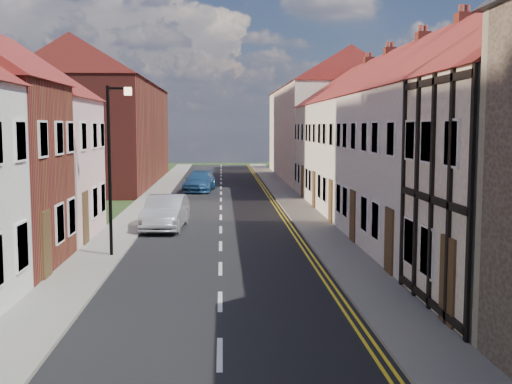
{
  "coord_description": "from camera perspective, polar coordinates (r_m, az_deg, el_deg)",
  "views": [
    {
      "loc": [
        0.06,
        -2.85,
        4.71
      ],
      "look_at": [
        1.45,
        22.92,
        2.05
      ],
      "focal_mm": 45.0,
      "sensor_mm": 36.0,
      "label": 1
    }
  ],
  "objects": [
    {
      "name": "road",
      "position": [
        33.18,
        -3.15,
        -2.27
      ],
      "size": [
        7.0,
        90.0,
        0.02
      ],
      "primitive_type": "cube",
      "color": "black",
      "rests_on": "ground"
    },
    {
      "name": "lamppost",
      "position": [
        23.2,
        -12.7,
        2.84
      ],
      "size": [
        0.88,
        0.15,
        6.0
      ],
      "color": "black",
      "rests_on": "pavement_left"
    },
    {
      "name": "cottage_r_white_far",
      "position": [
        38.28,
        10.94,
        5.43
      ],
      "size": [
        8.3,
        5.2,
        9.0
      ],
      "color": "silver",
      "rests_on": "ground"
    },
    {
      "name": "block_right_far",
      "position": [
        58.58,
        6.04,
        6.42
      ],
      "size": [
        8.3,
        24.2,
        10.5
      ],
      "color": "white",
      "rests_on": "ground"
    },
    {
      "name": "pavement_right",
      "position": [
        33.46,
        4.41,
        -2.13
      ],
      "size": [
        1.8,
        90.0,
        0.12
      ],
      "primitive_type": "cube",
      "color": "slate",
      "rests_on": "ground"
    },
    {
      "name": "car_mid",
      "position": [
        29.59,
        -8.04,
        -1.82
      ],
      "size": [
        1.95,
        4.81,
        1.55
      ],
      "primitive_type": "imported",
      "rotation": [
        0.0,
        0.0,
        -0.07
      ],
      "color": "#A2A4AA",
      "rests_on": "ground"
    },
    {
      "name": "cottage_r_cream_mid",
      "position": [
        27.92,
        16.32,
        5.17
      ],
      "size": [
        8.3,
        5.2,
        9.0
      ],
      "color": "silver",
      "rests_on": "ground"
    },
    {
      "name": "cottage_r_white_near",
      "position": [
        22.89,
        20.81,
        4.91
      ],
      "size": [
        8.3,
        6.0,
        9.0
      ],
      "color": "silver",
      "rests_on": "ground"
    },
    {
      "name": "car_far",
      "position": [
        46.56,
        -5.01,
        0.93
      ],
      "size": [
        2.53,
        5.1,
        1.42
      ],
      "primitive_type": "imported",
      "rotation": [
        0.0,
        0.0,
        -0.11
      ],
      "color": "navy",
      "rests_on": "ground"
    },
    {
      "name": "block_left_far",
      "position": [
        53.67,
        -13.2,
        6.35
      ],
      "size": [
        8.3,
        24.2,
        10.5
      ],
      "color": "maroon",
      "rests_on": "ground"
    },
    {
      "name": "cottage_r_cream_far",
      "position": [
        43.54,
        9.22,
        5.49
      ],
      "size": [
        8.3,
        6.0,
        9.0
      ],
      "color": "white",
      "rests_on": "ground"
    },
    {
      "name": "pavement_left",
      "position": [
        33.47,
        -10.71,
        -2.21
      ],
      "size": [
        1.8,
        90.0,
        0.12
      ],
      "primitive_type": "cube",
      "color": "slate",
      "rests_on": "ground"
    },
    {
      "name": "cottage_r_pink",
      "position": [
        33.06,
        13.21,
        5.32
      ],
      "size": [
        8.3,
        6.0,
        9.0
      ],
      "color": "silver",
      "rests_on": "ground"
    }
  ]
}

